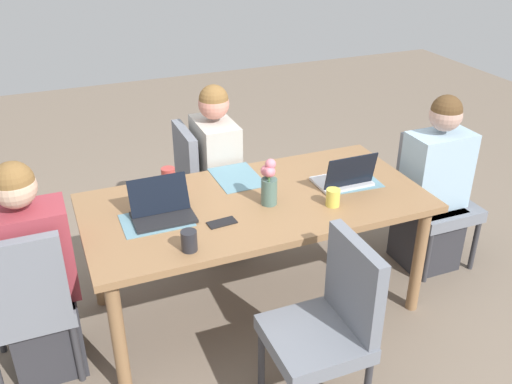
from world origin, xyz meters
TOP-DOWN VIEW (x-y plane):
  - ground_plane at (0.00, 0.00)m, footprint 10.00×10.00m
  - dining_table at (0.00, 0.00)m, footprint 1.91×0.93m
  - chair_head_right_left_near at (1.26, 0.10)m, footprint 0.44×0.44m
  - person_head_right_left_near at (1.20, 0.03)m, footprint 0.40×0.36m
  - chair_near_left_mid at (0.07, -0.79)m, footprint 0.44×0.44m
  - person_near_left_mid at (-0.01, -0.73)m, footprint 0.36×0.40m
  - chair_head_left_left_far at (-1.30, -0.07)m, footprint 0.44×0.44m
  - person_head_left_left_far at (-1.24, 0.00)m, footprint 0.40×0.36m
  - chair_far_right_near at (-0.05, 0.80)m, footprint 0.44×0.44m
  - flower_vase at (-0.05, 0.06)m, footprint 0.09×0.11m
  - placemat_head_right_left_near at (0.57, 0.01)m, footprint 0.36×0.26m
  - placemat_near_left_mid at (-0.00, -0.30)m, footprint 0.26×0.36m
  - placemat_head_left_left_far at (-0.59, 0.00)m, footprint 0.38×0.28m
  - laptop_head_right_left_near at (0.53, -0.01)m, footprint 0.32×0.22m
  - laptop_head_left_left_far at (-0.55, 0.03)m, footprint 0.32×0.22m
  - coffee_mug_near_left at (0.48, 0.34)m, footprint 0.08×0.08m
  - coffee_mug_near_right at (-0.37, 0.22)m, footprint 0.08×0.08m
  - coffee_mug_centre_left at (0.40, -0.36)m, footprint 0.08×0.08m
  - phone_black at (0.26, 0.17)m, footprint 0.16×0.08m

SIDE VIEW (x-z plane):
  - ground_plane at x=0.00m, z-range 0.00..0.00m
  - chair_head_right_left_near at x=1.26m, z-range 0.05..0.95m
  - chair_near_left_mid at x=0.07m, z-range 0.05..0.95m
  - chair_head_left_left_far at x=-1.30m, z-range 0.05..0.95m
  - chair_far_right_near at x=-0.05m, z-range 0.05..0.95m
  - person_head_right_left_near at x=1.20m, z-range -0.07..1.12m
  - person_near_left_mid at x=-0.01m, z-range -0.07..1.12m
  - person_head_left_left_far at x=-1.24m, z-range -0.07..1.12m
  - dining_table at x=0.00m, z-range 0.29..1.03m
  - placemat_head_right_left_near at x=0.57m, z-range 0.74..0.74m
  - placemat_near_left_mid at x=0.00m, z-range 0.74..0.74m
  - placemat_head_left_left_far at x=-0.59m, z-range 0.74..0.74m
  - phone_black at x=0.26m, z-range 0.74..0.75m
  - laptop_head_right_left_near at x=0.53m, z-range 0.68..0.88m
  - laptop_head_left_left_far at x=-0.55m, z-range 0.68..0.89m
  - coffee_mug_near_right at x=-0.37m, z-range 0.74..0.84m
  - coffee_mug_near_left at x=0.48m, z-range 0.74..0.84m
  - coffee_mug_centre_left at x=0.40m, z-range 0.74..0.85m
  - flower_vase at x=-0.05m, z-range 0.74..1.01m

